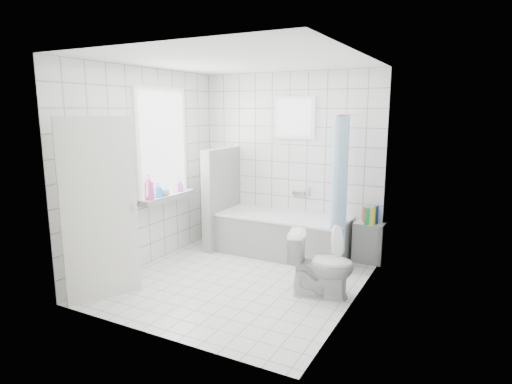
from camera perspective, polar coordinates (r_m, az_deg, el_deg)
The scene contains 19 objects.
ground at distance 5.38m, azimuth -2.28°, elevation -11.64°, with size 3.00×3.00×0.00m, color white.
ceiling at distance 5.00m, azimuth -2.51°, elevation 17.09°, with size 3.00×3.00×0.00m, color white.
wall_back at distance 6.35m, azimuth 4.41°, elevation 3.99°, with size 2.80×0.02×2.60m, color white.
wall_front at distance 3.82m, azimuth -13.73°, elevation -0.89°, with size 2.80×0.02×2.60m, color white.
wall_left at distance 5.85m, azimuth -14.37°, elevation 3.08°, with size 0.02×3.00×2.60m, color white.
wall_right at distance 4.50m, azimuth 13.25°, elevation 0.87°, with size 0.02×3.00×2.60m, color white.
window_left at distance 6.01m, azimuth -12.27°, elevation 6.26°, with size 0.01×0.90×1.40m, color white.
window_back at distance 6.23m, azimuth 5.19°, elevation 9.84°, with size 0.50×0.01×0.50m, color white.
window_sill at distance 6.08m, azimuth -11.66°, elevation -0.71°, with size 0.18×1.02×0.08m, color white.
door at distance 4.88m, azimuth -20.10°, elevation -2.32°, with size 0.04×0.80×2.00m, color silver.
bathtub at distance 6.19m, azimuth 3.57°, elevation -5.73°, with size 1.86×0.77×0.58m.
partition_wall at distance 6.49m, azimuth -4.61°, elevation -0.78°, with size 0.15×0.85×1.50m, color white.
tiled_ledge at distance 6.08m, azimuth 14.78°, elevation -6.56°, with size 0.40×0.24×0.55m, color white.
toilet at distance 4.88m, azimuth 8.64°, elevation -9.54°, with size 0.41×0.72×0.73m, color white.
curtain_rod at distance 5.61m, azimuth 11.94°, elevation 10.05°, with size 0.02×0.02×0.80m, color silver.
shower_curtain at distance 5.57m, azimuth 11.21°, elevation 0.76°, with size 0.14×0.48×1.78m, color #4490CA, non-canonical shape.
tub_faucet at distance 6.32m, azimuth 5.70°, elevation -0.20°, with size 0.18×0.06×0.06m, color silver.
sill_bottles at distance 5.89m, azimuth -12.92°, elevation 0.53°, with size 0.18×0.79×0.33m.
ledge_bottles at distance 5.94m, azimuth 15.02°, elevation -3.03°, with size 0.22×0.19×0.25m.
Camera 1 is at (2.49, -4.30, 2.06)m, focal length 30.00 mm.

